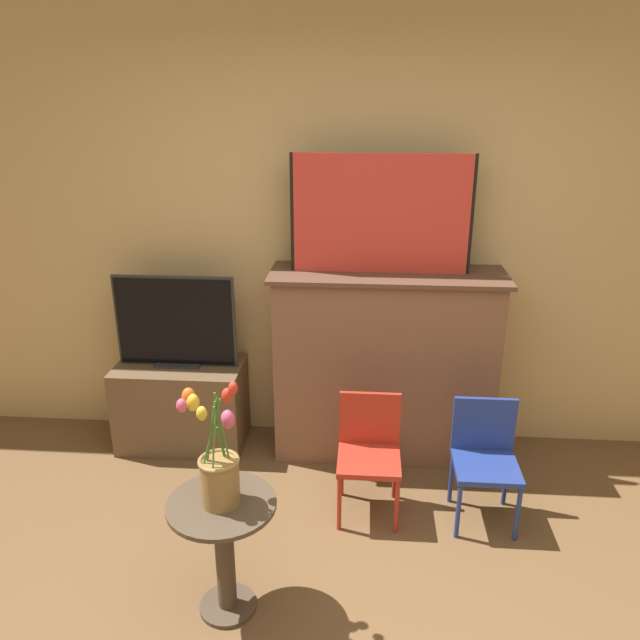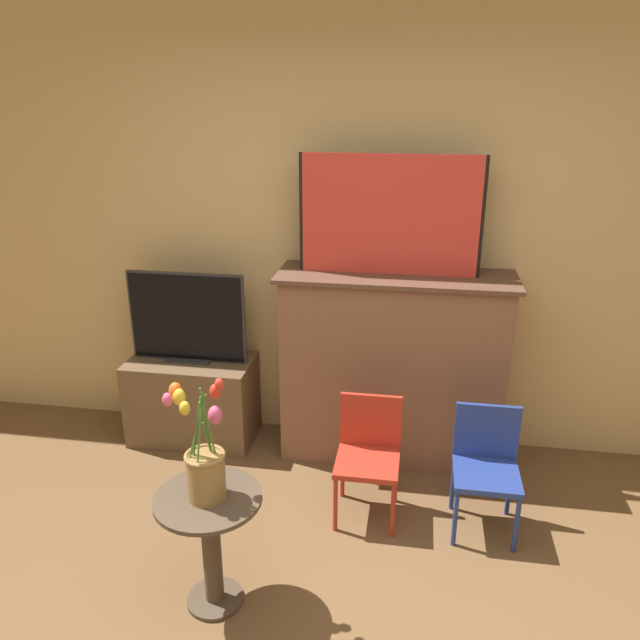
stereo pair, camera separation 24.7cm
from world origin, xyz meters
name	(u,v)px [view 2 (the right image)]	position (x,y,z in m)	size (l,w,h in m)	color
wall_back	(371,233)	(0.00, 2.13, 1.35)	(8.00, 0.06, 2.70)	tan
fireplace_mantel	(393,365)	(0.17, 1.89, 0.60)	(1.37, 0.46, 1.17)	brown
painting	(390,215)	(0.12, 1.90, 1.51)	(1.02, 0.03, 0.67)	black
tv_stand	(193,399)	(-1.10, 1.87, 0.28)	(0.79, 0.43, 0.55)	brown
tv_monitor	(187,319)	(-1.10, 1.87, 0.83)	(0.74, 0.12, 0.57)	#2D2D2D
chair_red	(369,450)	(0.09, 1.29, 0.37)	(0.33, 0.33, 0.65)	#B22D1E
chair_blue	(486,461)	(0.69, 1.28, 0.37)	(0.33, 0.33, 0.65)	navy
side_table	(211,535)	(-0.52, 0.53, 0.36)	(0.46, 0.46, 0.56)	#4C3D2D
vase_tulips	(204,462)	(-0.53, 0.53, 0.73)	(0.22, 0.25, 0.53)	olive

